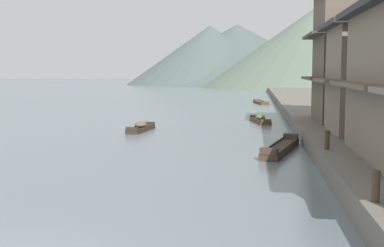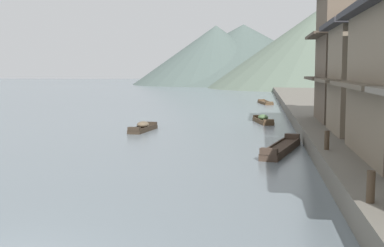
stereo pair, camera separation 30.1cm
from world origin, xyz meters
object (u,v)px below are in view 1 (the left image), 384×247
boat_moored_nearest (261,103)px  house_waterfront_tall (377,72)px  boat_moored_third (141,128)px  mooring_post_dock_near (376,186)px  house_waterfront_narrow (352,50)px  mooring_post_dock_mid (327,140)px  boat_moored_far (281,148)px  boat_moored_second (260,120)px

boat_moored_nearest → house_waterfront_tall: (5.18, -32.88, 3.68)m
boat_moored_third → mooring_post_dock_near: size_ratio=4.67×
house_waterfront_narrow → mooring_post_dock_mid: bearing=-104.5°
mooring_post_dock_near → house_waterfront_narrow: bearing=81.3°
mooring_post_dock_mid → boat_moored_far: bearing=111.2°
house_waterfront_narrow → mooring_post_dock_near: house_waterfront_narrow is taller
boat_moored_far → mooring_post_dock_mid: bearing=-68.8°
boat_moored_second → house_waterfront_tall: house_waterfront_tall is taller
house_waterfront_narrow → boat_moored_second: bearing=133.6°
boat_moored_nearest → boat_moored_far: bearing=-89.2°
boat_moored_second → house_waterfront_tall: (5.53, -11.71, 3.59)m
boat_moored_far → mooring_post_dock_near: mooring_post_dock_near is taller
boat_moored_nearest → mooring_post_dock_mid: bearing=-87.0°
boat_moored_nearest → boat_moored_far: (0.46, -34.48, 0.06)m
boat_moored_second → mooring_post_dock_mid: size_ratio=5.08×
boat_moored_far → house_waterfront_narrow: (4.60, 7.63, 4.92)m
house_waterfront_tall → house_waterfront_narrow: 6.17m
boat_moored_far → mooring_post_dock_mid: (1.57, -4.05, 0.99)m
boat_moored_nearest → boat_moored_third: size_ratio=1.38×
boat_moored_second → mooring_post_dock_mid: mooring_post_dock_mid is taller
boat_moored_third → house_waterfront_tall: 14.78m
mooring_post_dock_near → mooring_post_dock_mid: bearing=90.0°
mooring_post_dock_mid → boat_moored_second: bearing=97.8°
boat_moored_nearest → house_waterfront_narrow: bearing=-79.3°
boat_moored_nearest → boat_moored_far: boat_moored_far is taller
boat_moored_third → mooring_post_dock_mid: size_ratio=4.83×
boat_moored_second → house_waterfront_tall: bearing=-64.7°
boat_moored_nearest → mooring_post_dock_mid: (2.04, -38.53, 1.04)m
boat_moored_third → house_waterfront_tall: bearing=-23.1°
house_waterfront_tall → mooring_post_dock_mid: bearing=-119.1°
house_waterfront_tall → mooring_post_dock_near: (-3.14, -13.68, -2.63)m
boat_moored_nearest → house_waterfront_narrow: house_waterfront_narrow is taller
boat_moored_second → boat_moored_third: bearing=-141.5°
house_waterfront_narrow → mooring_post_dock_mid: size_ratio=11.69×
boat_moored_third → mooring_post_dock_near: (10.05, -19.30, 0.95)m
mooring_post_dock_near → boat_moored_far: bearing=97.4°
boat_moored_nearest → mooring_post_dock_mid: size_ratio=6.65×
boat_moored_second → house_waterfront_narrow: (5.42, -5.68, 4.88)m
mooring_post_dock_mid → boat_moored_third: bearing=131.7°
mooring_post_dock_mid → house_waterfront_narrow: bearing=75.5°
house_waterfront_narrow → mooring_post_dock_near: (-3.02, -19.71, -3.92)m
boat_moored_far → house_waterfront_tall: 6.16m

